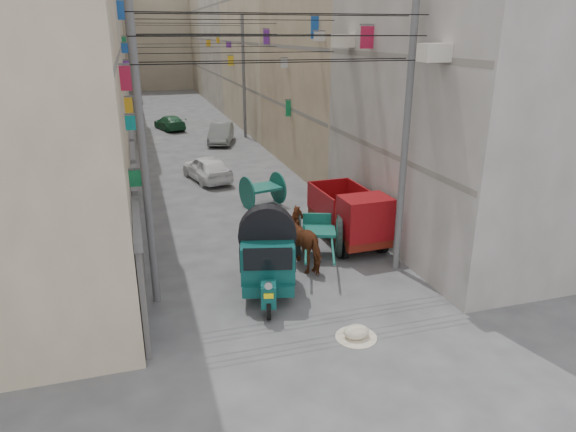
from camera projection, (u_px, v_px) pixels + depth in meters
name	position (u px, v px, depth m)	size (l,w,h in m)	color
ground	(374.00, 426.00, 9.51)	(140.00, 140.00, 0.00)	#434345
building_row_left	(62.00, 39.00, 35.95)	(8.00, 62.00, 14.00)	beige
building_row_right	(281.00, 38.00, 40.27)	(8.00, 62.00, 14.00)	#ACA6A1
end_cap_building	(155.00, 36.00, 66.84)	(22.00, 10.00, 13.00)	tan
shutters_left	(137.00, 202.00, 17.31)	(0.18, 14.40, 2.88)	#535358
signboards	(203.00, 100.00, 27.88)	(8.22, 40.52, 5.67)	#682894
ac_units	(388.00, 12.00, 14.90)	(0.70, 6.55, 3.35)	beige
utility_poles	(217.00, 99.00, 23.50)	(7.40, 22.20, 8.00)	#59595C
overhead_cables	(224.00, 35.00, 20.22)	(7.40, 22.52, 1.12)	black
auto_rickshaw	(268.00, 255.00, 14.01)	(2.01, 2.86, 1.94)	black
tonga_cart	(319.00, 235.00, 16.54)	(2.12, 3.32, 1.41)	black
mini_truck	(353.00, 220.00, 17.16)	(1.73, 3.62, 2.00)	black
second_cart	(263.00, 189.00, 21.34)	(1.83, 1.70, 1.36)	#155C4F
feed_sack	(356.00, 332.00, 12.21)	(0.62, 0.50, 0.31)	beige
horse	(307.00, 240.00, 15.82)	(0.91, 2.00, 1.69)	brown
distant_car_white	(207.00, 168.00, 25.08)	(1.48, 3.68, 1.25)	white
distant_car_grey	(221.00, 133.00, 33.60)	(1.36, 3.89, 1.28)	slate
distant_car_green	(170.00, 123.00, 38.29)	(1.48, 3.65, 1.06)	#1F5B36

